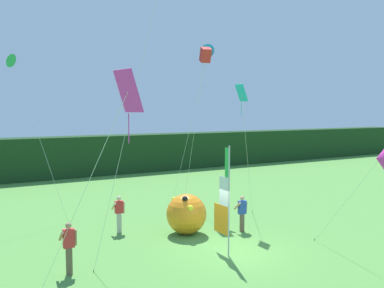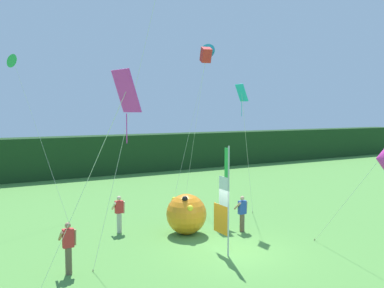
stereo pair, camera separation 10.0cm
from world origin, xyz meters
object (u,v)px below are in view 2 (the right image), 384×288
object	(u,v)px
person_mid_field	(119,213)
kite_magenta_diamond_5	(122,101)
banner_flag	(224,202)
person_far_left	(68,247)
inflatable_balloon	(186,214)
kite_green_delta_1	(14,62)
kite_red_box_6	(206,55)
kite_cyan_delta_0	(208,53)
kite_magenta_delta_4	(380,159)
kite_cyan_diamond_3	(242,99)
person_near_banner	(242,213)

from	to	relation	value
person_mid_field	kite_magenta_diamond_5	xyz separation A→B (m)	(-2.88, -8.40, 4.85)
banner_flag	person_far_left	distance (m)	5.85
person_far_left	inflatable_balloon	world-z (taller)	inflatable_balloon
inflatable_balloon	kite_magenta_diamond_5	bearing A→B (deg)	-128.89
kite_green_delta_1	kite_red_box_6	distance (m)	9.96
kite_cyan_delta_0	kite_magenta_delta_4	bearing A→B (deg)	-91.31
kite_cyan_delta_0	kite_cyan_diamond_3	bearing A→B (deg)	-95.38
person_mid_field	kite_cyan_delta_0	xyz separation A→B (m)	(6.32, 2.59, 7.89)
person_near_banner	kite_red_box_6	xyz separation A→B (m)	(0.96, 4.76, 7.68)
person_mid_field	kite_cyan_delta_0	bearing A→B (deg)	22.28
kite_green_delta_1	kite_magenta_delta_4	world-z (taller)	kite_green_delta_1
person_mid_field	kite_red_box_6	size ratio (longest dim) A/B	0.19
person_near_banner	inflatable_balloon	bearing A→B (deg)	158.91
kite_green_delta_1	kite_magenta_delta_4	bearing A→B (deg)	-55.17
inflatable_balloon	kite_magenta_diamond_5	size ratio (longest dim) A/B	0.28
kite_cyan_diamond_3	kite_red_box_6	xyz separation A→B (m)	(-0.06, 3.31, 2.47)
banner_flag	person_near_banner	distance (m)	3.39
kite_cyan_delta_0	kite_green_delta_1	xyz separation A→B (m)	(-9.90, 2.50, -0.86)
kite_green_delta_1	kite_magenta_diamond_5	size ratio (longest dim) A/B	1.29
banner_flag	inflatable_balloon	bearing A→B (deg)	89.68
banner_flag	kite_green_delta_1	world-z (taller)	kite_green_delta_1
kite_magenta_diamond_5	person_mid_field	bearing A→B (deg)	71.07
person_far_left	kite_red_box_6	bearing A→B (deg)	33.14
person_mid_field	inflatable_balloon	bearing A→B (deg)	-33.17
banner_flag	person_near_banner	size ratio (longest dim) A/B	2.56
kite_red_box_6	person_mid_field	bearing A→B (deg)	-159.85
person_near_banner	kite_red_box_6	distance (m)	9.09
banner_flag	person_near_banner	bearing A→B (deg)	40.79
person_far_left	kite_magenta_diamond_5	bearing A→B (deg)	-86.74
banner_flag	person_mid_field	xyz separation A→B (m)	(-2.53, 4.68, -1.12)
kite_magenta_delta_4	kite_magenta_diamond_5	bearing A→B (deg)	177.65
person_mid_field	person_far_left	bearing A→B (deg)	-130.03
banner_flag	person_far_left	bearing A→B (deg)	170.67
banner_flag	person_mid_field	bearing A→B (deg)	118.44
person_mid_field	kite_magenta_diamond_5	world-z (taller)	kite_magenta_diamond_5
person_near_banner	person_far_left	size ratio (longest dim) A/B	0.92
person_near_banner	kite_cyan_diamond_3	world-z (taller)	kite_cyan_diamond_3
person_mid_field	inflatable_balloon	world-z (taller)	inflatable_balloon
banner_flag	kite_green_delta_1	bearing A→B (deg)	122.04
person_mid_field	kite_cyan_diamond_3	size ratio (longest dim) A/B	0.25
inflatable_balloon	kite_magenta_delta_4	bearing A→B (deg)	-63.69
banner_flag	kite_cyan_diamond_3	xyz separation A→B (m)	(3.44, 3.54, 4.07)
kite_cyan_delta_0	banner_flag	bearing A→B (deg)	-117.52
kite_cyan_diamond_3	kite_green_delta_1	bearing A→B (deg)	146.86
kite_cyan_diamond_3	kite_cyan_delta_0	bearing A→B (deg)	84.62
kite_cyan_diamond_3	kite_magenta_delta_4	distance (m)	7.93
person_far_left	kite_green_delta_1	world-z (taller)	kite_green_delta_1
banner_flag	kite_magenta_delta_4	world-z (taller)	kite_magenta_delta_4
person_far_left	kite_magenta_delta_4	world-z (taller)	kite_magenta_delta_4
kite_cyan_delta_0	person_near_banner	bearing A→B (deg)	-104.80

